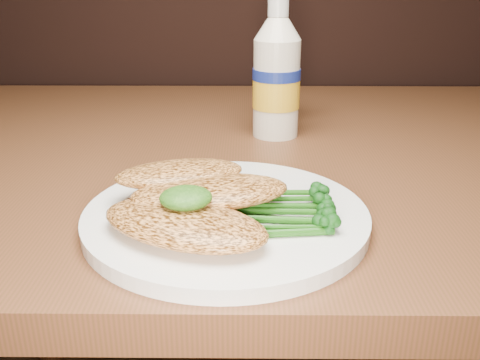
{
  "coord_description": "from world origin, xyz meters",
  "views": [
    {
      "loc": [
        -0.06,
        0.32,
        0.99
      ],
      "look_at": [
        -0.07,
        0.82,
        0.79
      ],
      "focal_mm": 40.09,
      "sensor_mm": 36.0,
      "label": 1
    }
  ],
  "objects_px": {
    "dining_table": "(280,356)",
    "mayo_bottle": "(277,70)",
    "pepper_grinder": "(284,84)",
    "plate": "(226,216)"
  },
  "relations": [
    {
      "from": "plate",
      "to": "pepper_grinder",
      "type": "xyz_separation_m",
      "value": [
        0.08,
        0.38,
        0.05
      ]
    },
    {
      "from": "plate",
      "to": "mayo_bottle",
      "type": "relative_size",
      "value": 1.43
    },
    {
      "from": "dining_table",
      "to": "plate",
      "type": "relative_size",
      "value": 4.27
    },
    {
      "from": "plate",
      "to": "mayo_bottle",
      "type": "bearing_deg",
      "value": 77.87
    },
    {
      "from": "mayo_bottle",
      "to": "dining_table",
      "type": "bearing_deg",
      "value": -72.91
    },
    {
      "from": "mayo_bottle",
      "to": "pepper_grinder",
      "type": "relative_size",
      "value": 1.62
    },
    {
      "from": "plate",
      "to": "pepper_grinder",
      "type": "relative_size",
      "value": 2.32
    },
    {
      "from": "plate",
      "to": "pepper_grinder",
      "type": "height_order",
      "value": "pepper_grinder"
    },
    {
      "from": "dining_table",
      "to": "mayo_bottle",
      "type": "relative_size",
      "value": 6.09
    },
    {
      "from": "dining_table",
      "to": "pepper_grinder",
      "type": "relative_size",
      "value": 9.89
    }
  ]
}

